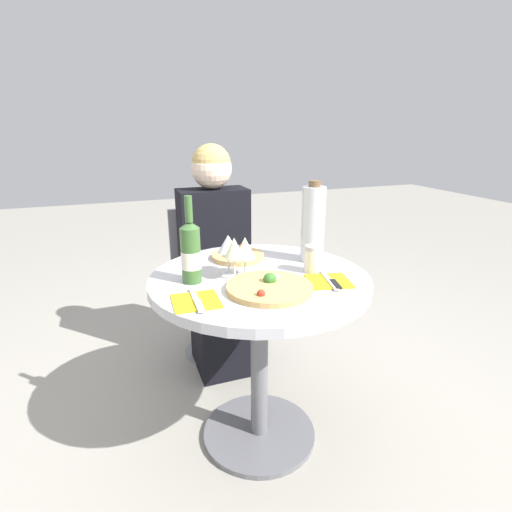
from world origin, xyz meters
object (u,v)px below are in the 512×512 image
(dining_table, at_px, (259,316))
(seated_diner, at_px, (218,267))
(tall_carafe, at_px, (313,224))
(pizza_large, at_px, (270,287))
(wine_bottle, at_px, (191,252))
(chair_behind_diner, at_px, (213,283))

(dining_table, distance_m, seated_diner, 0.65)
(dining_table, xyz_separation_m, tall_carafe, (0.27, 0.09, 0.33))
(seated_diner, xyz_separation_m, pizza_large, (-0.03, -0.79, 0.20))
(seated_diner, relative_size, wine_bottle, 3.81)
(dining_table, height_order, chair_behind_diner, chair_behind_diner)
(chair_behind_diner, relative_size, pizza_large, 2.79)
(seated_diner, relative_size, pizza_large, 4.01)
(dining_table, bearing_deg, tall_carafe, 19.34)
(dining_table, xyz_separation_m, pizza_large, (-0.02, -0.14, 0.18))
(seated_diner, bearing_deg, pizza_large, 88.17)
(dining_table, height_order, pizza_large, pizza_large)
(chair_behind_diner, bearing_deg, wine_bottle, 70.97)
(pizza_large, distance_m, wine_bottle, 0.31)
(tall_carafe, bearing_deg, wine_bottle, -172.88)
(pizza_large, relative_size, wine_bottle, 0.95)
(seated_diner, height_order, tall_carafe, seated_diner)
(chair_behind_diner, distance_m, pizza_large, 0.98)
(dining_table, relative_size, wine_bottle, 2.65)
(pizza_large, relative_size, tall_carafe, 0.90)
(chair_behind_diner, height_order, seated_diner, seated_diner)
(dining_table, height_order, wine_bottle, wine_bottle)
(chair_behind_diner, height_order, tall_carafe, tall_carafe)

